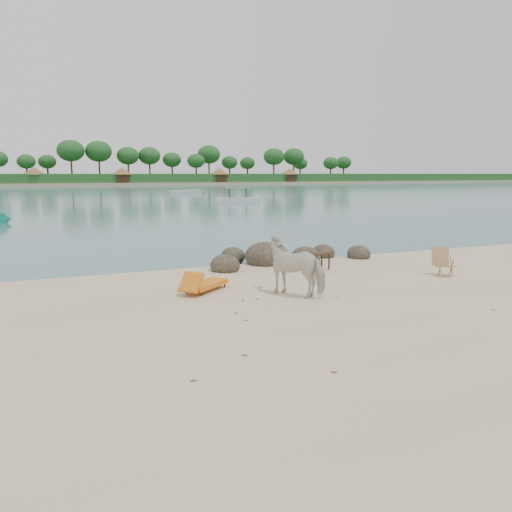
{
  "coord_description": "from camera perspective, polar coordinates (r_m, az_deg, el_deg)",
  "views": [
    {
      "loc": [
        -5.78,
        -9.78,
        3.12
      ],
      "look_at": [
        -0.79,
        2.0,
        1.0
      ],
      "focal_mm": 35.0,
      "sensor_mm": 36.0,
      "label": 1
    }
  ],
  "objects": [
    {
      "name": "boulders",
      "position": [
        17.6,
        2.53,
        -0.19
      ],
      "size": [
        6.3,
        2.83,
        1.01
      ],
      "rotation": [
        0.0,
        0.0,
        -0.19
      ],
      "color": "#2D281E",
      "rests_on": "ground"
    },
    {
      "name": "side_table",
      "position": [
        16.3,
        7.22,
        -0.69
      ],
      "size": [
        0.79,
        0.61,
        0.57
      ],
      "primitive_type": null,
      "rotation": [
        0.0,
        0.0,
        0.24
      ],
      "color": "#301D13",
      "rests_on": "ground"
    },
    {
      "name": "boat_mid",
      "position": [
        56.16,
        -2.11,
        7.53
      ],
      "size": [
        5.43,
        2.6,
        2.59
      ],
      "primitive_type": null,
      "rotation": [
        0.0,
        0.0,
        -0.28
      ],
      "color": "silver",
      "rests_on": "water"
    },
    {
      "name": "dead_leaves",
      "position": [
        11.32,
        3.28,
        -6.58
      ],
      "size": [
        7.55,
        7.08,
        0.0
      ],
      "color": "brown",
      "rests_on": "ground"
    },
    {
      "name": "deck_chair",
      "position": [
        16.23,
        20.9,
        -0.76
      ],
      "size": [
        0.78,
        0.8,
        0.86
      ],
      "primitive_type": null,
      "rotation": [
        0.0,
        0.0,
        -0.54
      ],
      "color": "#9F894F",
      "rests_on": "ground"
    },
    {
      "name": "boat_far",
      "position": [
        79.95,
        -8.17,
        7.32
      ],
      "size": [
        6.24,
        2.99,
        0.71
      ],
      "primitive_type": null,
      "rotation": [
        0.0,
        0.0,
        0.28
      ],
      "color": "#B5B6B1",
      "rests_on": "water"
    },
    {
      "name": "far_scenery",
      "position": [
        146.59,
        -20.98,
        8.79
      ],
      "size": [
        420.0,
        18.0,
        9.5
      ],
      "color": "#1E4C1E",
      "rests_on": "ground"
    },
    {
      "name": "lounge_chair",
      "position": [
        13.37,
        -5.73,
        -3.01
      ],
      "size": [
        1.71,
        1.54,
        0.51
      ],
      "primitive_type": null,
      "rotation": [
        0.0,
        0.0,
        0.68
      ],
      "color": "orange",
      "rests_on": "ground"
    },
    {
      "name": "far_shore",
      "position": [
        179.9,
        -21.35,
        7.77
      ],
      "size": [
        420.0,
        90.0,
        1.4
      ],
      "primitive_type": "cube",
      "color": "tan",
      "rests_on": "ground"
    },
    {
      "name": "cow",
      "position": [
        12.89,
        4.67,
        -1.26
      ],
      "size": [
        1.68,
        1.89,
        1.48
      ],
      "primitive_type": "imported",
      "rotation": [
        0.0,
        0.0,
        3.77
      ],
      "color": "silver",
      "rests_on": "ground"
    },
    {
      "name": "water",
      "position": [
        100.0,
        -19.82,
        7.06
      ],
      "size": [
        400.0,
        400.0,
        0.0
      ],
      "primitive_type": "plane",
      "color": "#326565",
      "rests_on": "ground"
    }
  ]
}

